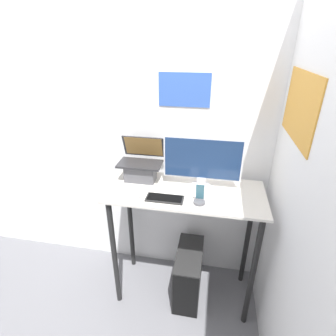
{
  "coord_description": "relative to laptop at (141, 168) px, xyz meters",
  "views": [
    {
      "loc": [
        0.18,
        -1.44,
        2.11
      ],
      "look_at": [
        -0.14,
        0.26,
        1.25
      ],
      "focal_mm": 28.0,
      "sensor_mm": 36.0,
      "label": 1
    }
  ],
  "objects": [
    {
      "name": "wall_side_right",
      "position": [
        1.06,
        -0.38,
        0.12
      ],
      "size": [
        0.06,
        6.0,
        2.6
      ],
      "color": "silver",
      "rests_on": "ground_plane"
    },
    {
      "name": "mouse",
      "position": [
        0.05,
        -0.27,
        -0.09
      ],
      "size": [
        0.04,
        0.06,
        0.03
      ],
      "color": "white",
      "rests_on": "desk"
    },
    {
      "name": "computer_tower",
      "position": [
        0.44,
        -0.14,
        -0.94
      ],
      "size": [
        0.22,
        0.5,
        0.48
      ],
      "color": "black",
      "rests_on": "ground_plane"
    },
    {
      "name": "monitor",
      "position": [
        0.49,
        -0.03,
        0.1
      ],
      "size": [
        0.59,
        0.14,
        0.4
      ],
      "color": "silver",
      "rests_on": "desk"
    },
    {
      "name": "wall_back",
      "position": [
        0.38,
        0.23,
        0.12
      ],
      "size": [
        6.0,
        0.06,
        2.6
      ],
      "color": "silver",
      "rests_on": "ground_plane"
    },
    {
      "name": "desk",
      "position": [
        0.38,
        -0.11,
        -0.32
      ],
      "size": [
        1.19,
        0.53,
        1.07
      ],
      "color": "beige",
      "rests_on": "ground_plane"
    },
    {
      "name": "ground_plane",
      "position": [
        0.38,
        -0.38,
        -1.18
      ],
      "size": [
        12.0,
        12.0,
        0.0
      ],
      "primitive_type": "plane",
      "color": "slate"
    },
    {
      "name": "cell_phone",
      "position": [
        0.5,
        -0.26,
        -0.06
      ],
      "size": [
        0.08,
        0.08,
        0.16
      ],
      "color": "#4C4C51",
      "rests_on": "desk"
    },
    {
      "name": "keyboard",
      "position": [
        0.25,
        -0.26,
        -0.1
      ],
      "size": [
        0.27,
        0.11,
        0.02
      ],
      "color": "black",
      "rests_on": "desk"
    },
    {
      "name": "laptop",
      "position": [
        0.0,
        0.0,
        0.0
      ],
      "size": [
        0.34,
        0.26,
        0.34
      ],
      "color": "#4C4C51",
      "rests_on": "desk"
    }
  ]
}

